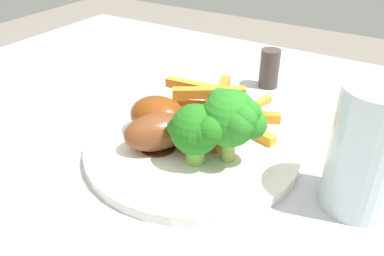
# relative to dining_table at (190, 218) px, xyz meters

# --- Properties ---
(dining_table) EXTENTS (1.00, 0.79, 0.73)m
(dining_table) POSITION_rel_dining_table_xyz_m (0.00, 0.00, 0.00)
(dining_table) COLOR #B7B7BC
(dining_table) RESTS_ON ground_plane
(dinner_plate) EXTENTS (0.25, 0.25, 0.01)m
(dinner_plate) POSITION_rel_dining_table_xyz_m (0.01, -0.01, 0.12)
(dinner_plate) COLOR white
(dinner_plate) RESTS_ON dining_table
(broccoli_floret_front) EXTENTS (0.07, 0.06, 0.08)m
(broccoli_floret_front) POSITION_rel_dining_table_xyz_m (0.06, -0.01, 0.18)
(broccoli_floret_front) COLOR #90AE4E
(broccoli_floret_front) RESTS_ON dinner_plate
(broccoli_floret_middle) EXTENTS (0.07, 0.06, 0.07)m
(broccoli_floret_middle) POSITION_rel_dining_table_xyz_m (0.03, -0.03, 0.17)
(broccoli_floret_middle) COLOR #7FBA4B
(broccoli_floret_middle) RESTS_ON dinner_plate
(carrot_fries_pile) EXTENTS (0.16, 0.16, 0.05)m
(carrot_fries_pile) POSITION_rel_dining_table_xyz_m (0.01, 0.05, 0.14)
(carrot_fries_pile) COLOR orange
(carrot_fries_pile) RESTS_ON dinner_plate
(chicken_drumstick_near) EXTENTS (0.10, 0.11, 0.04)m
(chicken_drumstick_near) POSITION_rel_dining_table_xyz_m (-0.02, -0.03, 0.15)
(chicken_drumstick_near) COLOR #502311
(chicken_drumstick_near) RESTS_ON dinner_plate
(chicken_drumstick_far) EXTENTS (0.12, 0.06, 0.05)m
(chicken_drumstick_far) POSITION_rel_dining_table_xyz_m (-0.03, -0.01, 0.15)
(chicken_drumstick_far) COLOR #562109
(chicken_drumstick_far) RESTS_ON dinner_plate
(fork) EXTENTS (0.13, 0.15, 0.00)m
(fork) POSITION_rel_dining_table_xyz_m (-0.37, 0.01, 0.12)
(fork) COLOR silver
(fork) RESTS_ON dining_table
(water_glass) EXTENTS (0.07, 0.07, 0.12)m
(water_glass) POSITION_rel_dining_table_xyz_m (0.19, 0.00, 0.18)
(water_glass) COLOR silver
(water_glass) RESTS_ON dining_table
(pepper_shaker) EXTENTS (0.03, 0.03, 0.06)m
(pepper_shaker) POSITION_rel_dining_table_xyz_m (0.01, 0.21, 0.14)
(pepper_shaker) COLOR #423833
(pepper_shaker) RESTS_ON dining_table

